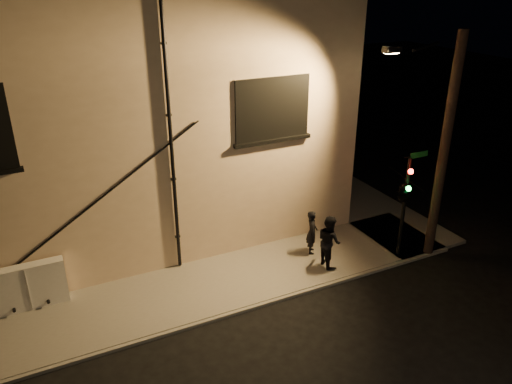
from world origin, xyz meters
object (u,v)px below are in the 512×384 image
pedestrian_a (312,232)px  traffic_signal (404,191)px  utility_cabinet (28,287)px  streetlamp_pole (442,146)px  pedestrian_b (329,241)px

pedestrian_a → traffic_signal: bearing=-95.4°
traffic_signal → utility_cabinet: bearing=167.8°
pedestrian_a → streetlamp_pole: size_ratio=0.21×
traffic_signal → streetlamp_pole: 1.82m
streetlamp_pole → pedestrian_a: bearing=154.6°
utility_cabinet → streetlamp_pole: bearing=-11.8°
utility_cabinet → streetlamp_pole: 13.11m
traffic_signal → pedestrian_b: bearing=165.5°
pedestrian_b → pedestrian_a: bearing=6.8°
utility_cabinet → traffic_signal: traffic_signal is taller
pedestrian_b → traffic_signal: 2.88m
utility_cabinet → pedestrian_a: pedestrian_a is taller
pedestrian_b → streetlamp_pole: 4.65m
pedestrian_a → streetlamp_pole: bearing=-88.2°
utility_cabinet → pedestrian_b: bearing=-11.6°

